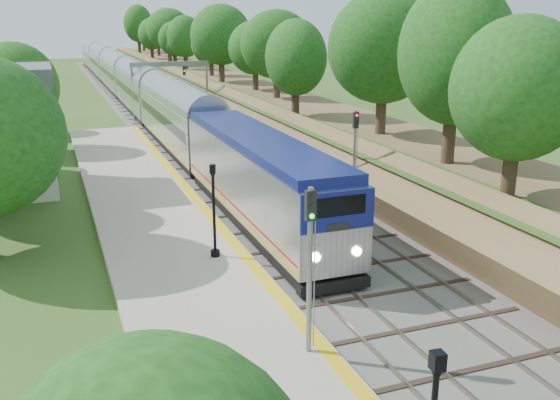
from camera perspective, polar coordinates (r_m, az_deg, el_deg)
name	(u,v)px	position (r m, az deg, el deg)	size (l,w,h in m)	color
trackbed	(160,113)	(74.15, -10.95, 7.84)	(9.50, 170.00, 0.28)	#4C4944
platform	(172,248)	(30.74, -9.84, -4.35)	(6.40, 68.00, 0.38)	#ACA28A
yellow_stripe	(229,237)	(31.26, -4.72, -3.41)	(0.55, 68.00, 0.01)	gold
embankment	(229,93)	(75.72, -4.72, 9.70)	(10.64, 170.00, 11.70)	brown
signal_gantry	(170,75)	(68.76, -10.04, 11.20)	(8.40, 0.38, 6.20)	slate
trees_behind_platform	(31,150)	(33.62, -21.82, 4.22)	(7.82, 53.32, 7.21)	#332316
train	(128,83)	(84.79, -13.76, 10.33)	(3.20, 128.06, 4.70)	black
lamppost_far	(214,216)	(28.32, -6.05, -1.47)	(0.43, 0.43, 4.34)	black
signal_platform	(310,253)	(19.75, 2.74, -4.90)	(0.33, 0.26, 5.63)	slate
signal_farside	(355,149)	(36.29, 6.85, 4.66)	(0.31, 0.25, 5.71)	slate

